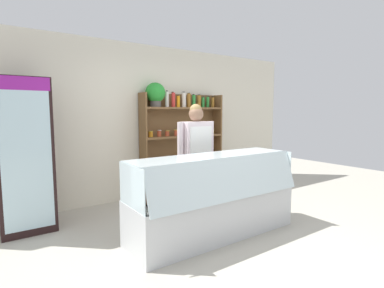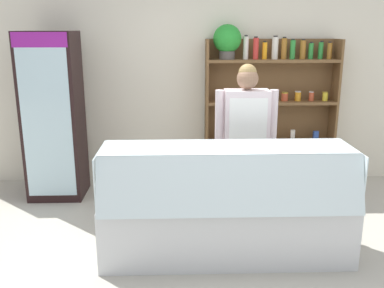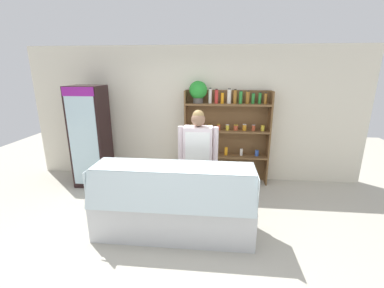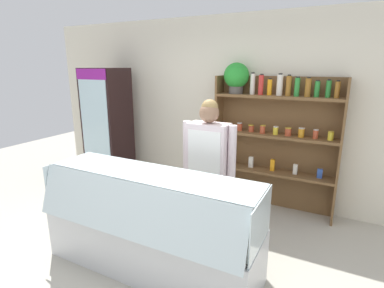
{
  "view_description": "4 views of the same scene",
  "coord_description": "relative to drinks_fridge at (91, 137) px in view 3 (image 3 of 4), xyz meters",
  "views": [
    {
      "loc": [
        -2.38,
        -2.76,
        1.55
      ],
      "look_at": [
        0.01,
        0.66,
        1.09
      ],
      "focal_mm": 28.0,
      "sensor_mm": 36.0,
      "label": 1
    },
    {
      "loc": [
        -0.51,
        -3.44,
        1.99
      ],
      "look_at": [
        -0.37,
        0.64,
        0.88
      ],
      "focal_mm": 40.0,
      "sensor_mm": 36.0,
      "label": 2
    },
    {
      "loc": [
        0.48,
        -3.07,
        2.24
      ],
      "look_at": [
        0.1,
        0.7,
        1.14
      ],
      "focal_mm": 24.0,
      "sensor_mm": 36.0,
      "label": 3
    },
    {
      "loc": [
        1.49,
        -2.11,
        2.0
      ],
      "look_at": [
        0.17,
        0.43,
        1.24
      ],
      "focal_mm": 28.0,
      "sensor_mm": 36.0,
      "label": 4
    }
  ],
  "objects": [
    {
      "name": "shop_clerk",
      "position": [
        2.16,
        -0.75,
        -0.0
      ],
      "size": [
        0.64,
        0.25,
        1.65
      ],
      "color": "#4C4233",
      "rests_on": "ground"
    },
    {
      "name": "deli_display_case",
      "position": [
        1.88,
        -1.51,
        -0.67
      ],
      "size": [
        2.19,
        0.72,
        1.01
      ],
      "color": "silver",
      "rests_on": "ground"
    },
    {
      "name": "drinks_fridge",
      "position": [
        0.0,
        0.0,
        0.0
      ],
      "size": [
        0.63,
        0.58,
        1.96
      ],
      "color": "black",
      "rests_on": "ground"
    },
    {
      "name": "shelving_unit",
      "position": [
        2.53,
        0.39,
        0.23
      ],
      "size": [
        1.67,
        0.35,
        2.04
      ],
      "color": "brown",
      "rests_on": "ground"
    },
    {
      "name": "ground_plane",
      "position": [
        1.98,
        -1.56,
        -0.98
      ],
      "size": [
        12.0,
        12.0,
        0.0
      ],
      "primitive_type": "plane",
      "color": "#B7B2A3"
    },
    {
      "name": "back_wall",
      "position": [
        1.98,
        0.58,
        0.37
      ],
      "size": [
        6.8,
        0.1,
        2.7
      ],
      "primitive_type": "cube",
      "color": "silver",
      "rests_on": "ground"
    }
  ]
}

